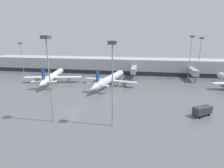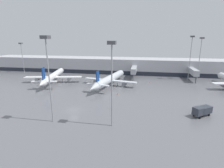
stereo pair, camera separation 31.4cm
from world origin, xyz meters
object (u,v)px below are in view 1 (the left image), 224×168
at_px(traffic_cone_1, 118,93).
at_px(apron_light_mast_2, 48,57).
at_px(apron_light_mast_4, 112,61).
at_px(apron_light_mast_5, 21,49).
at_px(parked_jet_2, 110,79).
at_px(apron_light_mast_3, 191,46).
at_px(traffic_cone_0, 149,82).
at_px(apron_light_mast_1, 201,47).
at_px(parked_jet_0, 53,76).
at_px(service_truck_1, 202,110).

relative_size(traffic_cone_1, apron_light_mast_2, 0.04).
xyz_separation_m(apron_light_mast_4, apron_light_mast_5, (-66.98, 58.44, -1.36)).
xyz_separation_m(parked_jet_2, apron_light_mast_3, (37.82, 18.50, 14.15)).
distance_m(traffic_cone_0, apron_light_mast_4, 48.75).
height_order(traffic_cone_1, apron_light_mast_4, apron_light_mast_4).
bearing_deg(traffic_cone_1, apron_light_mast_5, 152.41).
xyz_separation_m(apron_light_mast_1, apron_light_mast_5, (-102.08, 0.44, -2.07)).
height_order(parked_jet_0, apron_light_mast_5, apron_light_mast_5).
bearing_deg(service_truck_1, apron_light_mast_3, -134.85).
height_order(apron_light_mast_1, apron_light_mast_5, apron_light_mast_1).
bearing_deg(parked_jet_2, apron_light_mast_1, -52.91).
height_order(parked_jet_0, traffic_cone_1, parked_jet_0).
relative_size(apron_light_mast_2, apron_light_mast_4, 1.06).
xyz_separation_m(apron_light_mast_3, apron_light_mast_5, (-97.04, 2.38, -2.57)).
height_order(traffic_cone_0, apron_light_mast_5, apron_light_mast_5).
relative_size(apron_light_mast_1, apron_light_mast_4, 1.05).
xyz_separation_m(apron_light_mast_1, apron_light_mast_4, (-35.11, -57.99, -0.72)).
bearing_deg(service_truck_1, apron_light_mast_1, -140.31).
distance_m(apron_light_mast_3, apron_light_mast_5, 97.11).
bearing_deg(apron_light_mast_5, service_truck_1, -28.22).
bearing_deg(apron_light_mast_4, parked_jet_2, 101.67).
bearing_deg(apron_light_mast_1, apron_light_mast_2, -130.81).
xyz_separation_m(parked_jet_0, apron_light_mast_5, (-31.12, 20.60, 11.37)).
bearing_deg(apron_light_mast_2, parked_jet_2, 78.66).
relative_size(service_truck_1, traffic_cone_0, 8.00).
height_order(parked_jet_0, service_truck_1, parked_jet_0).
bearing_deg(apron_light_mast_1, parked_jet_2, -154.52).
xyz_separation_m(service_truck_1, apron_light_mast_5, (-90.43, 48.53, 12.81)).
bearing_deg(parked_jet_2, traffic_cone_1, -145.52).
bearing_deg(service_truck_1, parked_jet_2, -78.24).
distance_m(parked_jet_2, apron_light_mast_5, 63.85).
bearing_deg(apron_light_mast_5, apron_light_mast_3, -1.40).
relative_size(service_truck_1, apron_light_mast_5, 0.32).
bearing_deg(apron_light_mast_4, apron_light_mast_2, -178.16).
bearing_deg(apron_light_mast_2, traffic_cone_0, 60.74).
bearing_deg(traffic_cone_1, traffic_cone_0, 58.68).
relative_size(traffic_cone_0, apron_light_mast_1, 0.03).
distance_m(parked_jet_2, apron_light_mast_1, 49.41).
distance_m(apron_light_mast_3, apron_light_mast_4, 63.63).
relative_size(traffic_cone_1, apron_light_mast_4, 0.04).
bearing_deg(apron_light_mast_1, apron_light_mast_5, 179.75).
height_order(parked_jet_2, traffic_cone_0, parked_jet_2).
distance_m(apron_light_mast_1, apron_light_mast_3, 5.42).
xyz_separation_m(traffic_cone_0, traffic_cone_1, (-12.46, -20.47, 0.03)).
height_order(traffic_cone_0, apron_light_mast_1, apron_light_mast_1).
xyz_separation_m(apron_light_mast_2, apron_light_mast_4, (15.39, 0.49, -0.78)).
bearing_deg(apron_light_mast_2, parked_jet_0, 118.10).
xyz_separation_m(parked_jet_2, apron_light_mast_4, (7.76, -37.57, 12.94)).
height_order(parked_jet_2, apron_light_mast_5, apron_light_mast_5).
relative_size(parked_jet_0, service_truck_1, 6.06).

